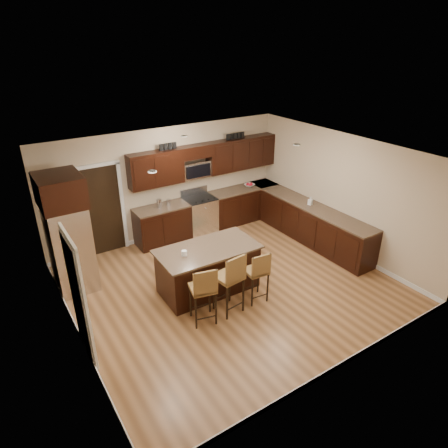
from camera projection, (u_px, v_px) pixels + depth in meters
floor at (231, 285)px, 8.10m from camera, size 6.00×6.00×0.00m
ceiling at (232, 156)px, 6.93m from camera, size 6.00×6.00×0.00m
wall_back at (168, 183)px, 9.60m from camera, size 6.00×0.00×6.00m
wall_left at (68, 272)px, 6.05m from camera, size 0.00×5.50×5.50m
wall_right at (342, 194)px, 8.98m from camera, size 0.00×5.50×5.50m
base_cabinets at (262, 218)px, 9.93m from camera, size 4.02×3.96×0.92m
upper_cabinets at (208, 159)px, 9.77m from camera, size 4.00×0.33×0.80m
range at (200, 215)px, 10.08m from camera, size 0.76×0.64×1.11m
microwave at (195, 169)px, 9.70m from camera, size 0.76×0.31×0.40m
doorway at (102, 211)px, 8.91m from camera, size 0.85×0.03×2.06m
pantry_door at (78, 300)px, 5.97m from camera, size 0.03×0.80×2.04m
letter_decor at (203, 141)px, 9.50m from camera, size 2.20×0.03×0.15m
island at (208, 270)px, 7.81m from camera, size 1.97×1.06×0.92m
stool_left at (204, 289)px, 6.76m from camera, size 0.51×0.51×1.13m
stool_mid at (231, 277)px, 7.01m from camera, size 0.50×0.50×1.20m
stool_right at (258, 271)px, 7.35m from camera, size 0.43×0.43×1.05m
refrigerator at (68, 232)px, 7.57m from camera, size 0.79×0.94×2.35m
floor_mat at (224, 249)px, 9.44m from camera, size 1.04×0.88×0.01m
fruit_bowl at (249, 185)px, 10.63m from camera, size 0.31×0.31×0.06m
soap_bottle at (310, 201)px, 9.47m from camera, size 0.11×0.11×0.20m
canister_tall at (159, 204)px, 9.32m from camera, size 0.12×0.12×0.20m
canister_short at (169, 202)px, 9.45m from camera, size 0.11×0.11×0.15m
island_jar at (184, 253)px, 7.33m from camera, size 0.10×0.10×0.10m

